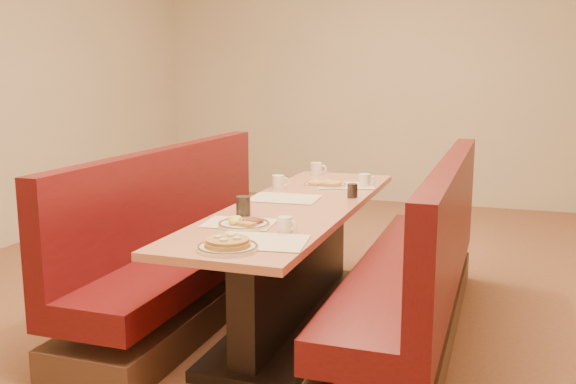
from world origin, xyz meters
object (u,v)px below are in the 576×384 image
(pancake_plate, at_px, (228,245))
(soda_tumbler_mid, at_px, (352,191))
(diner_table, at_px, (297,264))
(eggs_plate, at_px, (243,223))
(coffee_mug_a, at_px, (285,224))
(coffee_mug_d, at_px, (317,169))
(coffee_mug_b, at_px, (279,182))
(booth_right, at_px, (418,278))
(coffee_mug_c, at_px, (365,180))
(booth_left, at_px, (189,255))
(soda_tumbler_near, at_px, (243,206))

(pancake_plate, relative_size, soda_tumbler_mid, 3.08)
(diner_table, xyz_separation_m, pancake_plate, (0.03, -1.07, 0.40))
(pancake_plate, bearing_deg, eggs_plate, 104.03)
(coffee_mug_a, relative_size, coffee_mug_d, 0.82)
(diner_table, xyz_separation_m, coffee_mug_a, (0.17, -0.69, 0.42))
(coffee_mug_b, bearing_deg, diner_table, -75.30)
(booth_right, xyz_separation_m, soda_tumbler_mid, (-0.46, 0.29, 0.43))
(diner_table, distance_m, eggs_plate, 0.76)
(eggs_plate, distance_m, coffee_mug_c, 1.40)
(pancake_plate, bearing_deg, coffee_mug_a, 70.60)
(pancake_plate, height_order, coffee_mug_a, coffee_mug_a)
(booth_left, bearing_deg, eggs_plate, -44.53)
(eggs_plate, relative_size, coffee_mug_a, 2.60)
(booth_right, distance_m, pancake_plate, 1.35)
(pancake_plate, height_order, coffee_mug_d, coffee_mug_d)
(coffee_mug_b, distance_m, soda_tumbler_near, 0.86)
(diner_table, xyz_separation_m, coffee_mug_c, (0.26, 0.71, 0.42))
(diner_table, bearing_deg, booth_right, 0.00)
(soda_tumbler_near, bearing_deg, pancake_plate, -72.81)
(soda_tumbler_near, bearing_deg, soda_tumbler_mid, 57.63)
(booth_right, bearing_deg, pancake_plate, -123.20)
(eggs_plate, xyz_separation_m, coffee_mug_b, (-0.20, 1.09, 0.03))
(booth_left, bearing_deg, diner_table, 0.00)
(coffee_mug_b, height_order, coffee_mug_d, coffee_mug_d)
(booth_left, distance_m, eggs_plate, 1.00)
(booth_left, relative_size, coffee_mug_c, 21.65)
(booth_right, relative_size, coffee_mug_b, 21.22)
(diner_table, height_order, pancake_plate, pancake_plate)
(pancake_plate, distance_m, coffee_mug_d, 2.19)
(booth_left, bearing_deg, soda_tumbler_near, -36.25)
(coffee_mug_d, bearing_deg, coffee_mug_a, -89.40)
(eggs_plate, bearing_deg, coffee_mug_b, 100.36)
(coffee_mug_d, bearing_deg, eggs_plate, -96.94)
(coffee_mug_a, bearing_deg, coffee_mug_c, 95.34)
(booth_left, bearing_deg, soda_tumbler_mid, 16.39)
(eggs_plate, relative_size, coffee_mug_c, 2.30)
(booth_right, relative_size, eggs_plate, 9.41)
(pancake_plate, bearing_deg, booth_right, 56.80)
(booth_right, bearing_deg, diner_table, 180.00)
(diner_table, relative_size, booth_right, 1.00)
(soda_tumbler_near, bearing_deg, booth_left, 143.75)
(diner_table, distance_m, coffee_mug_a, 0.82)
(coffee_mug_a, height_order, soda_tumbler_near, soda_tumbler_near)
(coffee_mug_a, height_order, soda_tumbler_mid, soda_tumbler_mid)
(soda_tumbler_mid, bearing_deg, diner_table, -132.43)
(booth_left, relative_size, soda_tumbler_near, 23.00)
(pancake_plate, relative_size, coffee_mug_d, 2.21)
(coffee_mug_a, bearing_deg, soda_tumbler_mid, 93.14)
(pancake_plate, bearing_deg, coffee_mug_b, 101.41)
(eggs_plate, relative_size, coffee_mug_d, 2.13)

